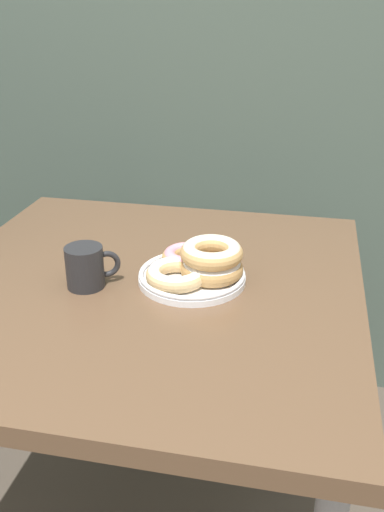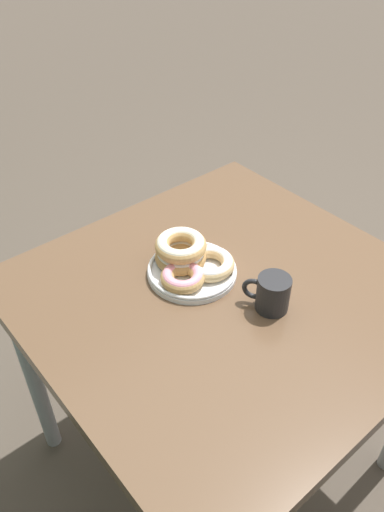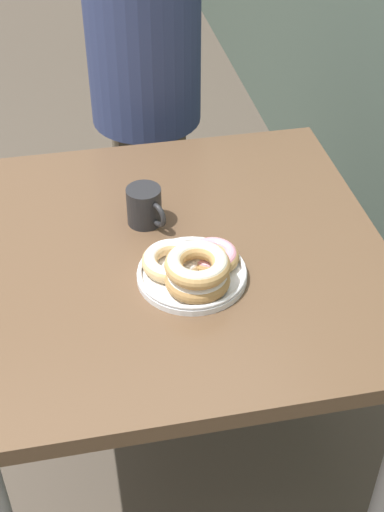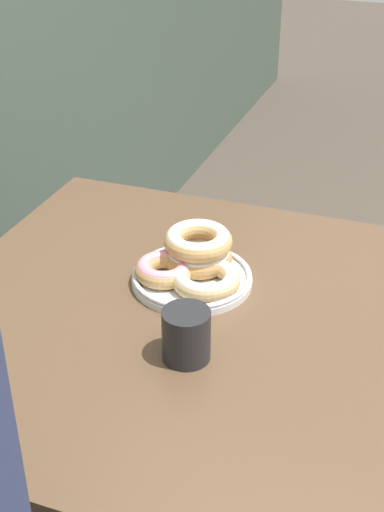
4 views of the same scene
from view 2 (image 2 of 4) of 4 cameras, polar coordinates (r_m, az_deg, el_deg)
ground_plane at (r=2.00m, az=9.72°, el=-16.12°), size 14.00×14.00×0.00m
dining_table at (r=1.31m, az=3.71°, el=-6.64°), size 0.92×0.94×0.78m
donut_plate at (r=1.27m, az=-0.34°, el=-0.59°), size 0.25×0.24×0.09m
coffee_mug at (r=1.19m, az=9.11°, el=-4.19°), size 0.11×0.08×0.09m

